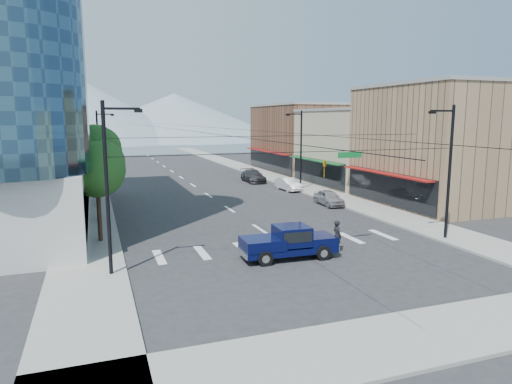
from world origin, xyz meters
The scene contains 22 objects.
ground centered at (0.00, 0.00, 0.00)m, with size 160.00×160.00×0.00m, color #28282B.
sidewalk_left centered at (-12.00, 40.00, 0.07)m, with size 4.00×120.00×0.15m, color gray.
sidewalk_right centered at (12.00, 40.00, 0.07)m, with size 4.00×120.00×0.15m, color gray.
sidewalk_cross centered at (0.00, -12.00, 0.07)m, with size 28.00×4.00×0.15m, color gray.
shop_near centered at (20.00, 10.00, 5.50)m, with size 12.00×14.00×11.00m, color #8C6B4C.
shop_mid centered at (20.00, 24.00, 4.50)m, with size 12.00×14.00×9.00m, color tan.
shop_far centered at (20.00, 40.00, 5.00)m, with size 12.00×18.00×10.00m, color brown.
clock_tower centered at (-16.50, 62.00, 10.64)m, with size 4.80×4.80×20.40m.
mountain_left centered at (-15.00, 150.00, 11.00)m, with size 80.00×80.00×22.00m, color gray.
mountain_right centered at (20.00, 160.00, 9.00)m, with size 90.00×90.00×18.00m, color gray.
tree_near centered at (-11.07, 6.10, 4.99)m, with size 3.65×3.64×6.71m.
tree_midnear centered at (-11.07, 13.10, 5.59)m, with size 4.09×4.09×7.52m.
tree_midfar centered at (-11.07, 20.10, 4.99)m, with size 3.65×3.64×6.71m.
tree_far centered at (-11.07, 27.10, 5.59)m, with size 4.09×4.09×7.52m.
signal_rig centered at (0.19, -1.00, 4.64)m, with size 21.80×0.20×9.00m.
lamp_pole_nw centered at (-10.67, 30.00, 4.94)m, with size 2.00×0.25×9.00m.
lamp_pole_ne centered at (10.67, 22.00, 4.94)m, with size 2.00×0.25×9.00m.
pickup_truck centered at (-0.89, -1.22, 1.00)m, with size 5.75×2.37×1.92m.
pedestrian centered at (2.50, -0.98, 0.98)m, with size 0.72×0.47×1.97m, color black.
parked_car_near centered at (9.40, 12.71, 0.71)m, with size 1.69×4.19×1.43m, color #9E9DA1.
parked_car_mid centered at (9.40, 22.27, 0.72)m, with size 1.52×4.37×1.44m, color white.
parked_car_far centered at (7.94, 30.25, 0.78)m, with size 2.18×5.37×1.56m, color #333235.
Camera 1 is at (-11.33, -24.93, 8.11)m, focal length 32.00 mm.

